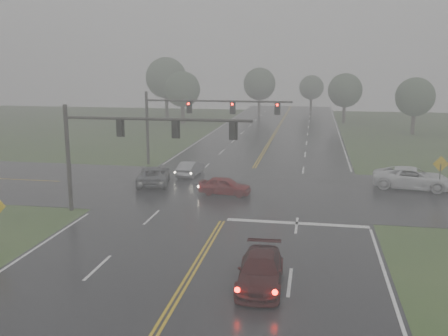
% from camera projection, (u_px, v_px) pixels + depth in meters
% --- Properties ---
extents(main_road, '(18.00, 160.00, 0.02)m').
position_uv_depth(main_road, '(237.00, 196.00, 36.21)').
color(main_road, black).
rests_on(main_road, ground).
extents(cross_street, '(120.00, 14.00, 0.02)m').
position_uv_depth(cross_street, '(241.00, 190.00, 38.14)').
color(cross_street, black).
rests_on(cross_street, ground).
extents(stop_bar, '(8.50, 0.50, 0.01)m').
position_uv_depth(stop_bar, '(297.00, 224.00, 30.03)').
color(stop_bar, white).
rests_on(stop_bar, ground).
extents(sedan_maroon, '(2.03, 4.71, 1.35)m').
position_uv_depth(sedan_maroon, '(260.00, 285.00, 21.65)').
color(sedan_maroon, '#33090A').
rests_on(sedan_maroon, ground).
extents(sedan_red, '(3.99, 1.91, 1.32)m').
position_uv_depth(sedan_red, '(225.00, 195.00, 36.69)').
color(sedan_red, maroon).
rests_on(sedan_red, ground).
extents(sedan_silver, '(1.71, 3.97, 1.27)m').
position_uv_depth(sedan_silver, '(190.00, 176.00, 42.87)').
color(sedan_silver, gray).
rests_on(sedan_silver, ground).
extents(car_grey, '(3.44, 5.54, 1.43)m').
position_uv_depth(car_grey, '(154.00, 184.00, 39.89)').
color(car_grey, '#4D4F54').
rests_on(car_grey, ground).
extents(pickup_white, '(6.29, 3.64, 1.65)m').
position_uv_depth(pickup_white, '(412.00, 189.00, 38.44)').
color(pickup_white, white).
rests_on(pickup_white, ground).
extents(signal_gantry_near, '(12.07, 0.30, 6.94)m').
position_uv_depth(signal_gantry_near, '(122.00, 139.00, 31.16)').
color(signal_gantry_near, black).
rests_on(signal_gantry_near, ground).
extents(signal_gantry_far, '(13.72, 0.35, 6.93)m').
position_uv_depth(signal_gantry_far, '(192.00, 114.00, 46.07)').
color(signal_gantry_far, black).
rests_on(signal_gantry_far, ground).
extents(sign_diamond_east, '(1.18, 0.26, 2.87)m').
position_uv_depth(sign_diamond_east, '(440.00, 168.00, 36.46)').
color(sign_diamond_east, black).
rests_on(sign_diamond_east, ground).
extents(tree_nw_a, '(5.67, 5.67, 8.33)m').
position_uv_depth(tree_nw_a, '(182.00, 89.00, 79.46)').
color(tree_nw_a, '#382D24').
rests_on(tree_nw_a, ground).
extents(tree_ne_a, '(5.46, 5.46, 8.02)m').
position_uv_depth(tree_ne_a, '(345.00, 90.00, 79.85)').
color(tree_ne_a, '#382D24').
rests_on(tree_ne_a, ground).
extents(tree_n_mid, '(5.99, 5.99, 8.80)m').
position_uv_depth(tree_n_mid, '(259.00, 84.00, 92.37)').
color(tree_n_mid, '#382D24').
rests_on(tree_n_mid, ground).
extents(tree_e_near, '(5.24, 5.24, 7.70)m').
position_uv_depth(tree_e_near, '(415.00, 97.00, 67.25)').
color(tree_e_near, '#382D24').
rests_on(tree_e_near, ground).
extents(tree_nw_b, '(7.24, 7.24, 10.64)m').
position_uv_depth(tree_nw_b, '(166.00, 78.00, 88.18)').
color(tree_nw_b, '#382D24').
rests_on(tree_nw_b, ground).
extents(tree_n_far, '(4.94, 4.94, 7.25)m').
position_uv_depth(tree_n_far, '(311.00, 88.00, 100.66)').
color(tree_n_far, '#382D24').
rests_on(tree_n_far, ground).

